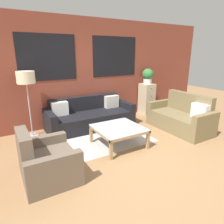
{
  "coord_description": "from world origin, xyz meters",
  "views": [
    {
      "loc": [
        -2.12,
        -2.69,
        1.92
      ],
      "look_at": [
        0.19,
        1.26,
        0.55
      ],
      "focal_mm": 32.0,
      "sensor_mm": 36.0,
      "label": 1
    }
  ],
  "objects_px": {
    "floor_lamp": "(26,80)",
    "potted_plant": "(148,76)",
    "settee_vintage": "(181,118)",
    "couch_dark": "(90,117)",
    "coffee_table": "(119,130)",
    "armchair_corner": "(47,163)",
    "drawer_cabinet": "(147,99)"
  },
  "relations": [
    {
      "from": "floor_lamp",
      "to": "potted_plant",
      "type": "xyz_separation_m",
      "value": [
        3.53,
        0.07,
        -0.1
      ]
    },
    {
      "from": "settee_vintage",
      "to": "potted_plant",
      "type": "distance_m",
      "value": 1.81
    },
    {
      "from": "couch_dark",
      "to": "potted_plant",
      "type": "relative_size",
      "value": 4.85
    },
    {
      "from": "couch_dark",
      "to": "coffee_table",
      "type": "relative_size",
      "value": 2.39
    },
    {
      "from": "couch_dark",
      "to": "coffee_table",
      "type": "height_order",
      "value": "couch_dark"
    },
    {
      "from": "settee_vintage",
      "to": "floor_lamp",
      "type": "height_order",
      "value": "floor_lamp"
    },
    {
      "from": "couch_dark",
      "to": "armchair_corner",
      "type": "height_order",
      "value": "armchair_corner"
    },
    {
      "from": "couch_dark",
      "to": "potted_plant",
      "type": "bearing_deg",
      "value": 5.5
    },
    {
      "from": "drawer_cabinet",
      "to": "couch_dark",
      "type": "bearing_deg",
      "value": -174.5
    },
    {
      "from": "settee_vintage",
      "to": "coffee_table",
      "type": "height_order",
      "value": "settee_vintage"
    },
    {
      "from": "settee_vintage",
      "to": "coffee_table",
      "type": "xyz_separation_m",
      "value": [
        -1.88,
        0.02,
        0.05
      ]
    },
    {
      "from": "settee_vintage",
      "to": "floor_lamp",
      "type": "bearing_deg",
      "value": 156.21
    },
    {
      "from": "armchair_corner",
      "to": "potted_plant",
      "type": "relative_size",
      "value": 1.98
    },
    {
      "from": "couch_dark",
      "to": "drawer_cabinet",
      "type": "xyz_separation_m",
      "value": [
        2.08,
        0.2,
        0.21
      ]
    },
    {
      "from": "coffee_table",
      "to": "drawer_cabinet",
      "type": "bearing_deg",
      "value": 37.12
    },
    {
      "from": "floor_lamp",
      "to": "settee_vintage",
      "type": "bearing_deg",
      "value": -23.79
    },
    {
      "from": "settee_vintage",
      "to": "coffee_table",
      "type": "bearing_deg",
      "value": 179.31
    },
    {
      "from": "coffee_table",
      "to": "settee_vintage",
      "type": "bearing_deg",
      "value": -0.69
    },
    {
      "from": "couch_dark",
      "to": "settee_vintage",
      "type": "xyz_separation_m",
      "value": [
        1.93,
        -1.36,
        0.03
      ]
    },
    {
      "from": "armchair_corner",
      "to": "coffee_table",
      "type": "distance_m",
      "value": 1.65
    },
    {
      "from": "drawer_cabinet",
      "to": "potted_plant",
      "type": "distance_m",
      "value": 0.74
    },
    {
      "from": "armchair_corner",
      "to": "floor_lamp",
      "type": "relative_size",
      "value": 0.61
    },
    {
      "from": "armchair_corner",
      "to": "potted_plant",
      "type": "xyz_separation_m",
      "value": [
        3.61,
        1.96,
        0.95
      ]
    },
    {
      "from": "floor_lamp",
      "to": "couch_dark",
      "type": "bearing_deg",
      "value": -5.29
    },
    {
      "from": "potted_plant",
      "to": "floor_lamp",
      "type": "bearing_deg",
      "value": -178.93
    },
    {
      "from": "settee_vintage",
      "to": "coffee_table",
      "type": "distance_m",
      "value": 1.88
    },
    {
      "from": "coffee_table",
      "to": "floor_lamp",
      "type": "height_order",
      "value": "floor_lamp"
    },
    {
      "from": "couch_dark",
      "to": "coffee_table",
      "type": "xyz_separation_m",
      "value": [
        0.05,
        -1.33,
        0.08
      ]
    },
    {
      "from": "coffee_table",
      "to": "floor_lamp",
      "type": "distance_m",
      "value": 2.32
    },
    {
      "from": "coffee_table",
      "to": "floor_lamp",
      "type": "bearing_deg",
      "value": 135.7
    },
    {
      "from": "armchair_corner",
      "to": "coffee_table",
      "type": "bearing_deg",
      "value": 14.9
    },
    {
      "from": "armchair_corner",
      "to": "floor_lamp",
      "type": "bearing_deg",
      "value": 87.44
    }
  ]
}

